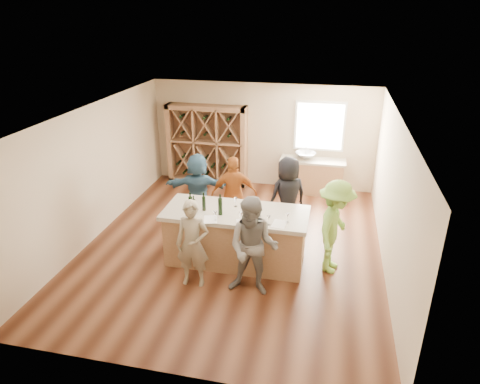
% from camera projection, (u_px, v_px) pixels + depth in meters
% --- Properties ---
extents(floor, '(6.00, 7.00, 0.10)m').
position_uv_depth(floor, '(233.00, 248.00, 8.98)').
color(floor, '#58301C').
rests_on(floor, ground).
extents(ceiling, '(6.00, 7.00, 0.10)m').
position_uv_depth(ceiling, '(232.00, 111.00, 7.82)').
color(ceiling, white).
rests_on(ceiling, ground).
extents(wall_back, '(6.00, 0.10, 2.80)m').
position_uv_depth(wall_back, '(263.00, 135.00, 11.58)').
color(wall_back, '#CAB493').
rests_on(wall_back, ground).
extents(wall_front, '(6.00, 0.10, 2.80)m').
position_uv_depth(wall_front, '(166.00, 292.00, 5.23)').
color(wall_front, '#CAB493').
rests_on(wall_front, ground).
extents(wall_left, '(0.10, 7.00, 2.80)m').
position_uv_depth(wall_left, '(92.00, 172.00, 9.00)').
color(wall_left, '#CAB493').
rests_on(wall_left, ground).
extents(wall_right, '(0.10, 7.00, 2.80)m').
position_uv_depth(wall_right, '(395.00, 198.00, 7.80)').
color(wall_right, '#CAB493').
rests_on(wall_right, ground).
extents(window_frame, '(1.30, 0.06, 1.30)m').
position_uv_depth(window_frame, '(320.00, 126.00, 11.08)').
color(window_frame, white).
rests_on(window_frame, wall_back).
extents(window_pane, '(1.18, 0.01, 1.18)m').
position_uv_depth(window_pane, '(320.00, 127.00, 11.04)').
color(window_pane, white).
rests_on(window_pane, wall_back).
extents(wine_rack, '(2.20, 0.45, 2.20)m').
position_uv_depth(wine_rack, '(207.00, 145.00, 11.75)').
color(wine_rack, '#986D48').
rests_on(wine_rack, floor).
extents(back_counter_base, '(1.60, 0.58, 0.86)m').
position_uv_depth(back_counter_base, '(312.00, 177.00, 11.38)').
color(back_counter_base, '#986D48').
rests_on(back_counter_base, floor).
extents(back_counter_top, '(1.70, 0.62, 0.06)m').
position_uv_depth(back_counter_top, '(313.00, 161.00, 11.20)').
color(back_counter_top, '#B2A791').
rests_on(back_counter_top, back_counter_base).
extents(sink, '(0.54, 0.54, 0.19)m').
position_uv_depth(sink, '(306.00, 156.00, 11.19)').
color(sink, silver).
rests_on(sink, back_counter_top).
extents(faucet, '(0.02, 0.02, 0.30)m').
position_uv_depth(faucet, '(306.00, 152.00, 11.33)').
color(faucet, silver).
rests_on(faucet, back_counter_top).
extents(tasting_counter_base, '(2.60, 1.00, 1.00)m').
position_uv_depth(tasting_counter_base, '(236.00, 238.00, 8.24)').
color(tasting_counter_base, '#986D48').
rests_on(tasting_counter_base, floor).
extents(tasting_counter_top, '(2.72, 1.12, 0.08)m').
position_uv_depth(tasting_counter_top, '(236.00, 213.00, 8.03)').
color(tasting_counter_top, '#B2A791').
rests_on(tasting_counter_top, tasting_counter_base).
extents(wine_bottle_a, '(0.10, 0.10, 0.30)m').
position_uv_depth(wine_bottle_a, '(191.00, 204.00, 7.94)').
color(wine_bottle_a, black).
rests_on(wine_bottle_a, tasting_counter_top).
extents(wine_bottle_b, '(0.07, 0.07, 0.28)m').
position_uv_depth(wine_bottle_b, '(194.00, 206.00, 7.88)').
color(wine_bottle_b, black).
rests_on(wine_bottle_b, tasting_counter_top).
extents(wine_bottle_c, '(0.09, 0.09, 0.28)m').
position_uv_depth(wine_bottle_c, '(204.00, 204.00, 8.00)').
color(wine_bottle_c, black).
rests_on(wine_bottle_c, tasting_counter_top).
extents(wine_bottle_e, '(0.09, 0.09, 0.32)m').
position_uv_depth(wine_bottle_e, '(220.00, 207.00, 7.82)').
color(wine_bottle_e, black).
rests_on(wine_bottle_e, tasting_counter_top).
extents(wine_glass_a, '(0.09, 0.09, 0.18)m').
position_uv_depth(wine_glass_a, '(215.00, 216.00, 7.63)').
color(wine_glass_a, white).
rests_on(wine_glass_a, tasting_counter_top).
extents(wine_glass_b, '(0.08, 0.08, 0.20)m').
position_uv_depth(wine_glass_b, '(241.00, 217.00, 7.58)').
color(wine_glass_b, white).
rests_on(wine_glass_b, tasting_counter_top).
extents(wine_glass_c, '(0.08, 0.08, 0.17)m').
position_uv_depth(wine_glass_c, '(269.00, 220.00, 7.48)').
color(wine_glass_c, white).
rests_on(wine_glass_c, tasting_counter_top).
extents(wine_glass_d, '(0.09, 0.09, 0.18)m').
position_uv_depth(wine_glass_d, '(260.00, 212.00, 7.79)').
color(wine_glass_d, white).
rests_on(wine_glass_d, tasting_counter_top).
extents(wine_glass_e, '(0.07, 0.07, 0.17)m').
position_uv_depth(wine_glass_e, '(287.00, 218.00, 7.56)').
color(wine_glass_e, white).
rests_on(wine_glass_e, tasting_counter_top).
extents(tasting_menu_a, '(0.31, 0.38, 0.00)m').
position_uv_depth(tasting_menu_a, '(211.00, 219.00, 7.70)').
color(tasting_menu_a, white).
rests_on(tasting_menu_a, tasting_counter_top).
extents(tasting_menu_b, '(0.30, 0.35, 0.00)m').
position_uv_depth(tasting_menu_b, '(243.00, 223.00, 7.57)').
color(tasting_menu_b, white).
rests_on(tasting_menu_b, tasting_counter_top).
extents(tasting_menu_c, '(0.27, 0.35, 0.00)m').
position_uv_depth(tasting_menu_c, '(279.00, 224.00, 7.55)').
color(tasting_menu_c, white).
rests_on(tasting_menu_c, tasting_counter_top).
extents(person_near_left, '(0.62, 0.47, 1.62)m').
position_uv_depth(person_near_left, '(193.00, 244.00, 7.44)').
color(person_near_left, gray).
rests_on(person_near_left, floor).
extents(person_near_right, '(0.89, 0.51, 1.80)m').
position_uv_depth(person_near_right, '(253.00, 247.00, 7.17)').
color(person_near_right, slate).
rests_on(person_near_right, floor).
extents(person_server, '(0.79, 1.26, 1.80)m').
position_uv_depth(person_server, '(335.00, 227.00, 7.80)').
color(person_server, '#8CC64C').
rests_on(person_server, floor).
extents(person_far_mid, '(1.09, 0.75, 1.70)m').
position_uv_depth(person_far_mid, '(234.00, 194.00, 9.32)').
color(person_far_mid, '#994C19').
rests_on(person_far_mid, floor).
extents(person_far_right, '(1.02, 0.94, 1.75)m').
position_uv_depth(person_far_right, '(288.00, 196.00, 9.13)').
color(person_far_right, black).
rests_on(person_far_right, floor).
extents(person_far_left, '(1.60, 0.80, 1.65)m').
position_uv_depth(person_far_left, '(198.00, 189.00, 9.65)').
color(person_far_left, '#335972').
rests_on(person_far_left, floor).
extents(wine_glass_f, '(0.07, 0.07, 0.18)m').
position_uv_depth(wine_glass_f, '(236.00, 202.00, 8.17)').
color(wine_glass_f, white).
rests_on(wine_glass_f, tasting_counter_top).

